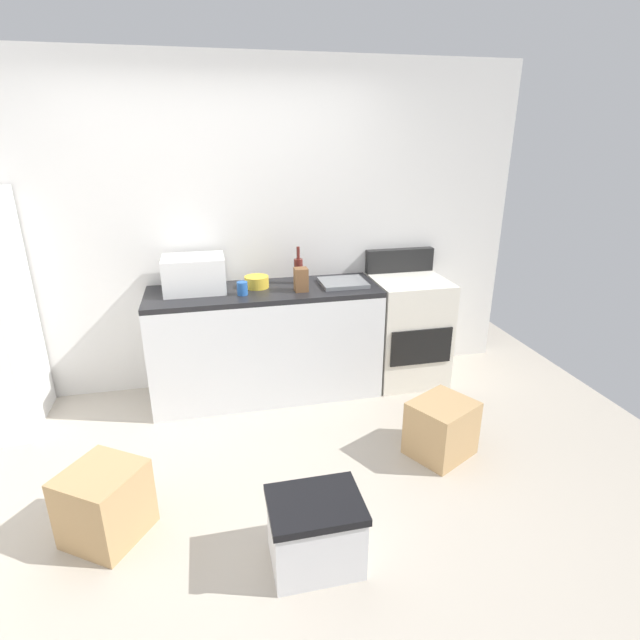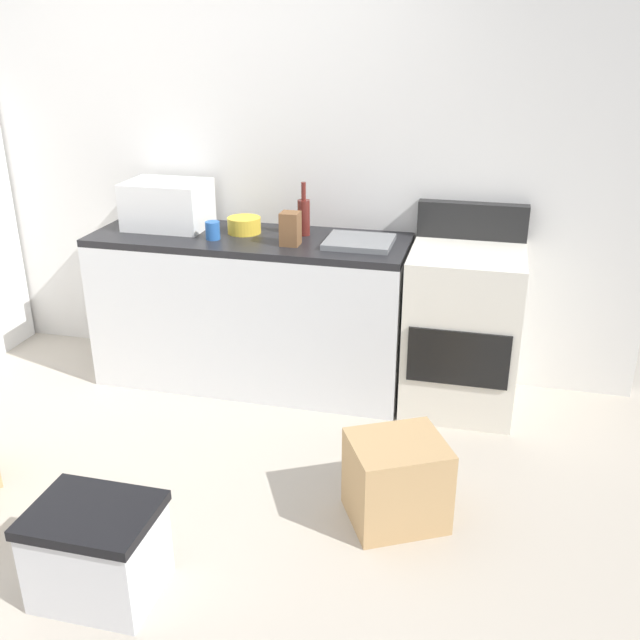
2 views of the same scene
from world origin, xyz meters
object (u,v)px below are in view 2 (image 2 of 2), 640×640
at_px(knife_block, 290,229).
at_px(stove_oven, 462,327).
at_px(mixing_bowl, 244,225).
at_px(storage_bin, 97,551).
at_px(coffee_mug, 213,230).
at_px(cardboard_box_large, 396,481).
at_px(microwave, 168,205).
at_px(wine_bottle, 304,216).

bearing_deg(knife_block, stove_oven, 6.65).
height_order(mixing_bowl, storage_bin, mixing_bowl).
height_order(stove_oven, knife_block, stove_oven).
bearing_deg(knife_block, storage_bin, -98.94).
height_order(stove_oven, coffee_mug, stove_oven).
xyz_separation_m(knife_block, cardboard_box_large, (0.75, -1.01, -0.80)).
bearing_deg(cardboard_box_large, stove_oven, 80.19).
bearing_deg(mixing_bowl, microwave, 178.77).
height_order(cardboard_box_large, storage_bin, cardboard_box_large).
bearing_deg(storage_bin, stove_oven, 56.38).
bearing_deg(mixing_bowl, wine_bottle, 6.61).
bearing_deg(microwave, knife_block, -12.68).
relative_size(stove_oven, cardboard_box_large, 2.79).
distance_m(mixing_bowl, cardboard_box_large, 1.76).
height_order(microwave, coffee_mug, microwave).
height_order(wine_bottle, coffee_mug, wine_bottle).
xyz_separation_m(mixing_bowl, cardboard_box_large, (1.07, -1.17, -0.75)).
xyz_separation_m(microwave, coffee_mug, (0.35, -0.18, -0.09)).
bearing_deg(stove_oven, coffee_mug, -175.60).
relative_size(microwave, coffee_mug, 4.60).
height_order(stove_oven, cardboard_box_large, stove_oven).
relative_size(stove_oven, microwave, 2.39).
distance_m(knife_block, storage_bin, 1.91).
bearing_deg(coffee_mug, wine_bottle, 23.69).
xyz_separation_m(wine_bottle, storage_bin, (-0.29, -1.92, -0.82)).
bearing_deg(knife_block, microwave, 167.32).
bearing_deg(stove_oven, microwave, 177.74).
distance_m(stove_oven, coffee_mug, 1.48).
bearing_deg(stove_oven, cardboard_box_large, -99.81).
bearing_deg(storage_bin, cardboard_box_large, 34.77).
bearing_deg(microwave, coffee_mug, -26.96).
bearing_deg(stove_oven, mixing_bowl, 177.36).
xyz_separation_m(microwave, storage_bin, (0.52, -1.89, -0.84)).
xyz_separation_m(mixing_bowl, storage_bin, (0.05, -1.88, -0.75)).
bearing_deg(coffee_mug, microwave, 153.04).
distance_m(stove_oven, mixing_bowl, 1.36).
bearing_deg(stove_oven, wine_bottle, 173.95).
height_order(stove_oven, microwave, microwave).
height_order(wine_bottle, storage_bin, wine_bottle).
relative_size(knife_block, storage_bin, 0.39).
distance_m(wine_bottle, knife_block, 0.21).
bearing_deg(wine_bottle, knife_block, -95.30).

